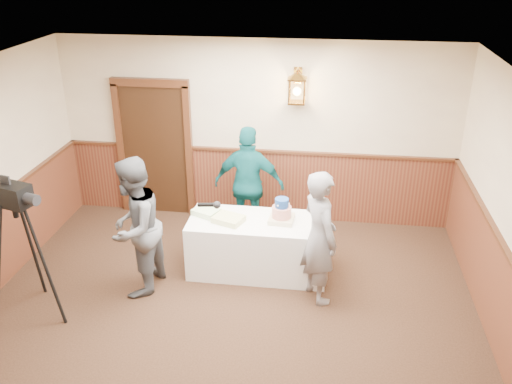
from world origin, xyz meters
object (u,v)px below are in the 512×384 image
tiered_cake (282,212)px  baker (319,237)px  tv_camera_rig (25,259)px  assistant_p (249,185)px  display_table (258,246)px  interviewer (134,227)px  sheet_cake_green (206,212)px  sheet_cake_yellow (229,219)px

tiered_cake → baker: (0.50, -0.52, -0.03)m
tiered_cake → tv_camera_rig: (-2.80, -1.32, -0.12)m
tiered_cake → assistant_p: (-0.55, 0.84, -0.01)m
assistant_p → tv_camera_rig: size_ratio=1.02×
display_table → tiered_cake: (0.30, 0.03, 0.50)m
tv_camera_rig → interviewer: bearing=47.5°
assistant_p → tv_camera_rig: bearing=47.4°
tiered_cake → sheet_cake_green: size_ratio=1.03×
baker → assistant_p: (-1.05, 1.36, 0.02)m
display_table → assistant_p: size_ratio=1.04×
display_table → sheet_cake_green: bearing=173.3°
interviewer → tv_camera_rig: 1.26m
display_table → tv_camera_rig: size_ratio=1.07×
interviewer → assistant_p: interviewer is taller
sheet_cake_yellow → tv_camera_rig: (-2.12, -1.21, -0.03)m
assistant_p → baker: bearing=131.0°
sheet_cake_yellow → interviewer: 1.19m
sheet_cake_yellow → assistant_p: (0.13, 0.95, 0.08)m
display_table → tiered_cake: size_ratio=5.41×
display_table → interviewer: size_ratio=1.02×
sheet_cake_yellow → display_table: bearing=12.6°
sheet_cake_green → assistant_p: bearing=59.7°
sheet_cake_yellow → assistant_p: assistant_p is taller
tiered_cake → sheet_cake_green: (-1.00, 0.06, -0.09)m
assistant_p → tiered_cake: bearing=126.6°
display_table → assistant_p: assistant_p is taller
sheet_cake_green → tv_camera_rig: tv_camera_rig is taller
display_table → sheet_cake_yellow: bearing=-167.4°
sheet_cake_yellow → baker: size_ratio=0.22×
sheet_cake_yellow → assistant_p: 0.96m
baker → tiered_cake: bearing=13.6°
display_table → baker: baker is taller
tiered_cake → sheet_cake_yellow: 0.69m
assistant_p → interviewer: bearing=55.2°
assistant_p → sheet_cake_green: bearing=63.2°
display_table → sheet_cake_yellow: sheet_cake_yellow is taller
display_table → tiered_cake: 0.58m
sheet_cake_yellow → baker: 1.25m
display_table → tv_camera_rig: tv_camera_rig is taller
display_table → interviewer: bearing=-156.1°
sheet_cake_yellow → sheet_cake_green: size_ratio=1.14×
sheet_cake_yellow → assistant_p: bearing=82.3°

